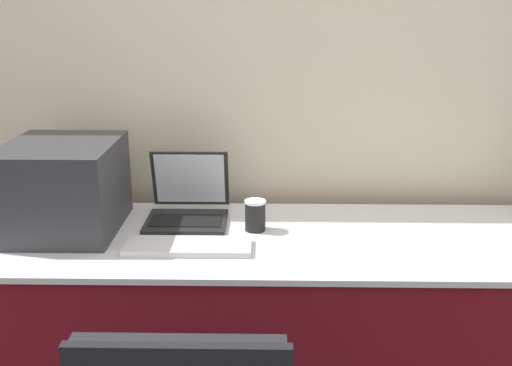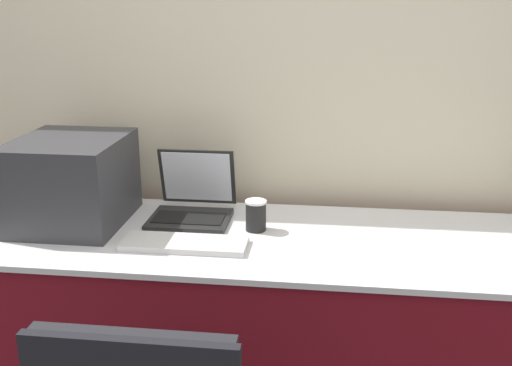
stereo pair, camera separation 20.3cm
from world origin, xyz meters
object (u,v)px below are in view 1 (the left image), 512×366
at_px(laptop_left, 188,206).
at_px(external_keyboard, 188,247).
at_px(coffee_cup, 255,215).
at_px(printer, 63,184).

height_order(laptop_left, external_keyboard, laptop_left).
bearing_deg(external_keyboard, coffee_cup, 38.86).
xyz_separation_m(printer, laptop_left, (0.41, 0.10, -0.11)).
height_order(printer, laptop_left, printer).
bearing_deg(laptop_left, coffee_cup, -22.34).
xyz_separation_m(laptop_left, coffee_cup, (0.25, -0.10, 0.00)).
bearing_deg(coffee_cup, printer, -179.85).
distance_m(external_keyboard, coffee_cup, 0.28).
xyz_separation_m(printer, external_keyboard, (0.45, -0.17, -0.16)).
distance_m(laptop_left, coffee_cup, 0.27).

